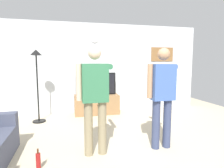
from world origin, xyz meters
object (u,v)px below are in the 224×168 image
tv_stand (97,104)px  framed_picture (162,54)px  person_standing_nearer_lamp (95,94)px  person_standing_nearer_couch (162,93)px  beverage_bottle (38,161)px  wall_clock (95,38)px  floor_lamp (37,71)px  television (96,84)px

tv_stand → framed_picture: framed_picture is taller
tv_stand → person_standing_nearer_lamp: 2.53m
person_standing_nearer_couch → beverage_bottle: bearing=-173.3°
wall_clock → floor_lamp: wall_clock is taller
person_standing_nearer_couch → beverage_bottle: (-2.03, -0.24, -0.87)m
tv_stand → floor_lamp: 1.92m
framed_picture → person_standing_nearer_couch: 3.18m
wall_clock → person_standing_nearer_couch: bearing=-73.6°
tv_stand → television: size_ratio=1.12×
wall_clock → beverage_bottle: (-1.24, -2.96, -2.13)m
framed_picture → person_standing_nearer_lamp: size_ratio=0.44×
television → floor_lamp: bearing=-163.8°
wall_clock → floor_lamp: 1.95m
tv_stand → beverage_bottle: tv_stand is taller
television → beverage_bottle: (-1.24, -2.72, -0.77)m
tv_stand → wall_clock: size_ratio=4.85×
television → wall_clock: bearing=90.0°
framed_picture → television: bearing=-173.7°
framed_picture → floor_lamp: framed_picture is taller
tv_stand → floor_lamp: size_ratio=0.70×
television → floor_lamp: 1.68m
floor_lamp → framed_picture: bearing=10.5°
floor_lamp → beverage_bottle: 2.58m
floor_lamp → person_standing_nearer_couch: bearing=-40.6°
tv_stand → person_standing_nearer_couch: (0.80, -2.43, 0.72)m
wall_clock → person_standing_nearer_couch: wall_clock is taller
framed_picture → floor_lamp: bearing=-169.5°
framed_picture → person_standing_nearer_lamp: framed_picture is taller
floor_lamp → tv_stand: bearing=14.7°
wall_clock → floor_lamp: bearing=-155.9°
wall_clock → person_standing_nearer_couch: 3.10m
beverage_bottle → floor_lamp: bearing=98.2°
television → beverage_bottle: 3.08m
floor_lamp → television: bearing=16.2°
wall_clock → floor_lamp: size_ratio=0.14×
tv_stand → person_standing_nearer_lamp: person_standing_nearer_lamp is taller
television → person_standing_nearer_couch: size_ratio=0.65×
person_standing_nearer_lamp → beverage_bottle: (-0.86, -0.27, -0.88)m
wall_clock → person_standing_nearer_couch: (0.80, -2.72, -1.25)m
person_standing_nearer_lamp → person_standing_nearer_couch: person_standing_nearer_lamp is taller
beverage_bottle → wall_clock: bearing=67.3°
framed_picture → person_standing_nearer_couch: size_ratio=0.44×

